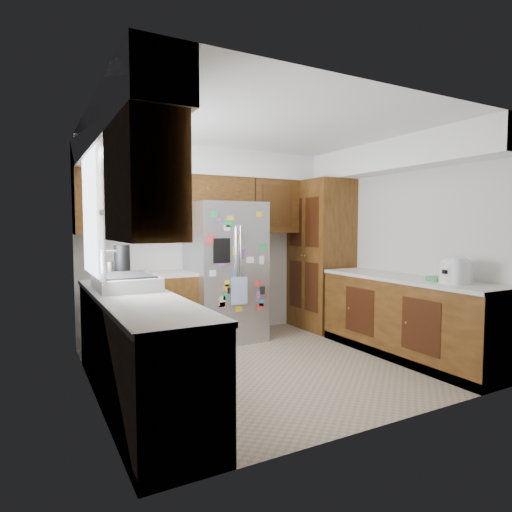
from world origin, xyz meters
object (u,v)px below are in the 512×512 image
Objects in this scene: rice_cooker at (455,269)px; paper_towel at (457,271)px; pantry at (321,255)px; fridge at (226,272)px.

paper_towel is at bearing -136.05° from rice_cooker.
pantry is 6.73× the size of rice_cooker.
fridge is 5.63× the size of rice_cooker.
paper_towel is at bearing -92.09° from pantry.
fridge is 2.76m from paper_towel.
rice_cooker reaches higher than paper_towel.
paper_towel is at bearing -59.04° from fridge.
paper_towel is (-0.08, -0.08, -0.01)m from rice_cooker.
pantry is 1.51m from fridge.
rice_cooker is at bearing -90.01° from pantry.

